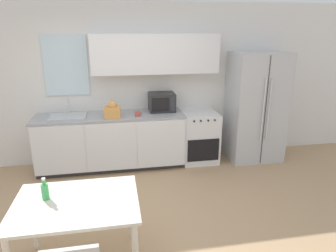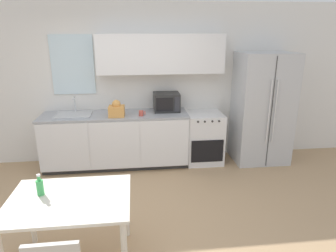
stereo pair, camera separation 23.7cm
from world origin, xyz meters
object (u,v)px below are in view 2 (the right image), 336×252
at_px(oven_range, 203,138).
at_px(refrigerator, 262,108).
at_px(microwave, 167,102).
at_px(coffee_mug, 142,113).
at_px(dining_table, 70,207).
at_px(drink_bottle, 40,187).

distance_m(oven_range, refrigerator, 1.13).
bearing_deg(microwave, oven_range, -8.49).
xyz_separation_m(oven_range, coffee_mug, (-1.07, -0.18, 0.53)).
distance_m(refrigerator, coffee_mug, 2.09).
xyz_separation_m(refrigerator, coffee_mug, (-2.09, -0.14, 0.02)).
bearing_deg(dining_table, oven_range, 51.45).
bearing_deg(drink_bottle, coffee_mug, 62.95).
xyz_separation_m(coffee_mug, dining_table, (-0.75, -2.11, -0.33)).
relative_size(oven_range, drink_bottle, 4.10).
relative_size(dining_table, drink_bottle, 5.29).
bearing_deg(dining_table, drink_bottle, 161.07).
xyz_separation_m(oven_range, microwave, (-0.64, 0.10, 0.64)).
bearing_deg(drink_bottle, oven_range, 46.20).
bearing_deg(oven_range, refrigerator, -2.39).
bearing_deg(oven_range, dining_table, -128.55).
distance_m(oven_range, microwave, 0.91).
bearing_deg(microwave, refrigerator, -4.77).
xyz_separation_m(microwave, dining_table, (-1.18, -2.39, -0.44)).
height_order(refrigerator, drink_bottle, refrigerator).
distance_m(refrigerator, drink_bottle, 3.79).
height_order(refrigerator, microwave, refrigerator).
bearing_deg(drink_bottle, dining_table, -18.93).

